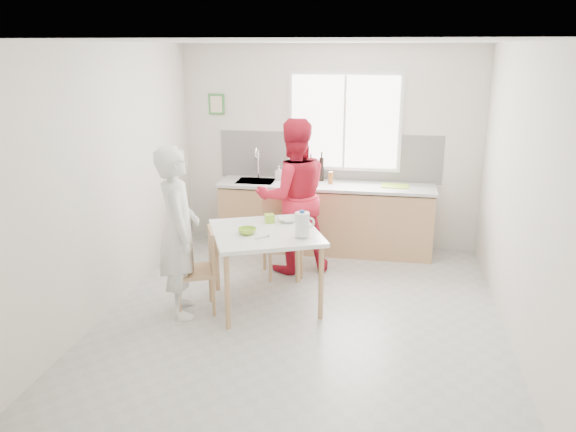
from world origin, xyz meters
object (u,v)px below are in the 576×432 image
milk_jug (303,224)px  person_white (179,232)px  chair_left (201,267)px  chair_far (281,231)px  person_red (293,196)px  bowl_green (247,231)px  wine_bottle_a (321,169)px  dining_table (266,239)px  bowl_white (288,220)px  wine_bottle_b (311,170)px

milk_jug → person_white: bearing=166.9°
chair_left → chair_far: bearing=128.5°
person_red → bowl_green: person_red is taller
chair_far → wine_bottle_a: bearing=48.1°
wine_bottle_a → chair_left: bearing=-113.7°
dining_table → bowl_white: size_ratio=7.01×
bowl_green → wine_bottle_a: (0.51, 2.06, 0.23)m
dining_table → person_red: (0.12, 1.01, 0.20)m
wine_bottle_a → wine_bottle_b: size_ratio=1.07×
dining_table → chair_left: 0.73m
milk_jug → chair_left: bearing=164.4°
dining_table → bowl_green: 0.24m
bowl_green → bowl_white: (0.34, 0.47, -0.00)m
person_white → milk_jug: person_white is taller
dining_table → milk_jug: bearing=-17.6°
chair_left → person_white: bearing=-90.0°
chair_left → bowl_white: size_ratio=4.39×
person_white → milk_jug: bearing=-103.1°
wine_bottle_a → milk_jug: bearing=-88.2°
bowl_white → chair_far: bearing=108.4°
person_red → bowl_white: person_red is taller
chair_left → person_red: (0.75, 1.28, 0.45)m
chair_far → person_red: bearing=19.3°
chair_far → person_red: size_ratio=0.51×
dining_table → bowl_green: size_ratio=7.48×
milk_jug → bowl_green: bearing=156.1°
chair_far → person_white: size_ratio=0.54×
person_white → milk_jug: (1.22, 0.22, 0.09)m
chair_left → person_red: bearing=126.3°
bowl_green → chair_left: bearing=-162.5°
dining_table → person_white: (-0.81, -0.35, 0.14)m
chair_left → wine_bottle_b: wine_bottle_b is taller
wine_bottle_b → person_white: bearing=-114.6°
bowl_green → milk_jug: milk_jug is taller
chair_left → chair_far: 1.32m
person_white → person_red: 1.65m
person_red → chair_far: bearing=19.3°
dining_table → bowl_white: bowl_white is taller
wine_bottle_b → dining_table: bearing=-96.4°
chair_far → chair_left: bearing=-141.5°
person_red → milk_jug: person_red is taller
chair_far → bowl_green: 1.08m
chair_left → wine_bottle_b: size_ratio=2.93×
chair_left → wine_bottle_a: (0.97, 2.21, 0.60)m
dining_table → wine_bottle_b: size_ratio=4.68×
person_red → milk_jug: bearing=80.7°
dining_table → chair_far: bearing=90.4°
person_red → chair_left: bearing=36.3°
person_red → wine_bottle_a: (0.22, 0.93, 0.15)m
chair_left → bowl_green: 0.61m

